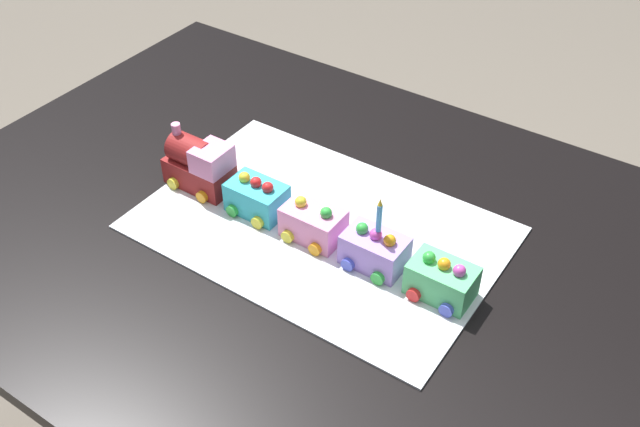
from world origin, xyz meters
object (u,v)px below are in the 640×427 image
cake_car_flatbed_lavender (375,250)px  cake_car_gondola_mint_green (442,280)px  cake_locomotive (199,164)px  cake_car_caboose_turquoise (257,197)px  cake_car_tanker_bubblegum (313,223)px  birthday_candle (379,216)px  dining_table (312,276)px

cake_car_flatbed_lavender → cake_car_gondola_mint_green: (0.12, 0.00, 0.00)m
cake_car_gondola_mint_green → cake_car_flatbed_lavender: bearing=180.0°
cake_locomotive → cake_car_caboose_turquoise: 0.13m
cake_car_tanker_bubblegum → cake_locomotive: bearing=180.0°
cake_locomotive → cake_car_caboose_turquoise: (0.13, -0.00, -0.02)m
cake_locomotive → birthday_candle: birthday_candle is taller
cake_locomotive → cake_car_gondola_mint_green: size_ratio=1.40×
cake_locomotive → cake_car_tanker_bubblegum: cake_locomotive is taller
dining_table → cake_car_tanker_bubblegum: cake_car_tanker_bubblegum is taller
dining_table → birthday_candle: bearing=-4.2°
cake_car_caboose_turquoise → cake_car_tanker_bubblegum: 0.12m
birthday_candle → cake_car_tanker_bubblegum: bearing=-180.0°
cake_car_gondola_mint_green → dining_table: bearing=177.7°
cake_locomotive → cake_car_flatbed_lavender: (0.36, -0.00, -0.02)m
birthday_candle → cake_car_gondola_mint_green: bearing=-0.0°
dining_table → cake_locomotive: (-0.24, -0.01, 0.16)m
cake_locomotive → cake_car_flatbed_lavender: 0.37m
dining_table → birthday_candle: 0.25m
cake_locomotive → birthday_candle: (0.37, 0.00, 0.06)m
cake_locomotive → cake_car_tanker_bubblegum: size_ratio=1.40×
cake_car_tanker_bubblegum → cake_car_caboose_turquoise: bearing=180.0°
cake_car_caboose_turquoise → birthday_candle: (0.24, 0.00, 0.07)m
cake_car_gondola_mint_green → birthday_candle: size_ratio=1.59×
cake_car_caboose_turquoise → cake_car_tanker_bubblegum: bearing=0.0°
cake_car_tanker_bubblegum → birthday_candle: (0.12, 0.00, 0.07)m
cake_locomotive → cake_car_gondola_mint_green: 0.48m
cake_car_tanker_bubblegum → cake_car_flatbed_lavender: size_ratio=1.00×
cake_car_caboose_turquoise → birthday_candle: bearing=0.0°
dining_table → cake_car_gondola_mint_green: cake_car_gondola_mint_green is taller
dining_table → cake_car_gondola_mint_green: size_ratio=14.00×
cake_locomotive → cake_car_tanker_bubblegum: 0.25m
cake_car_caboose_turquoise → cake_car_flatbed_lavender: (0.24, 0.00, 0.00)m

